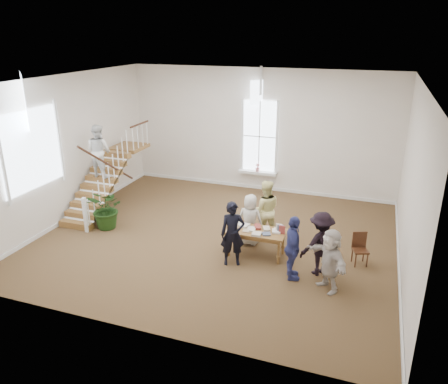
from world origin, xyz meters
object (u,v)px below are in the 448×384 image
at_px(person_yellow, 265,210).
at_px(floor_plant, 107,209).
at_px(woman_cluster_a, 293,248).
at_px(elderly_woman, 250,220).
at_px(side_chair, 360,247).
at_px(woman_cluster_b, 321,244).
at_px(woman_cluster_c, 330,260).
at_px(police_officer, 233,234).
at_px(library_table, 256,233).

height_order(person_yellow, floor_plant, person_yellow).
relative_size(woman_cluster_a, floor_plant, 1.29).
distance_m(elderly_woman, woman_cluster_a, 2.07).
bearing_deg(side_chair, person_yellow, 146.11).
bearing_deg(floor_plant, woman_cluster_b, -4.83).
bearing_deg(floor_plant, elderly_woman, 5.79).
xyz_separation_m(elderly_woman, woman_cluster_c, (2.38, -1.64, 0.03)).
relative_size(woman_cluster_c, side_chair, 1.79).
bearing_deg(woman_cluster_c, woman_cluster_b, 163.15).
xyz_separation_m(police_officer, floor_plant, (-4.28, 0.81, -0.22)).
bearing_deg(police_officer, woman_cluster_c, -31.34).
distance_m(library_table, woman_cluster_a, 1.42).
bearing_deg(woman_cluster_b, woman_cluster_a, -3.59).
height_order(police_officer, person_yellow, person_yellow).
relative_size(elderly_woman, floor_plant, 1.16).
height_order(library_table, woman_cluster_c, woman_cluster_c).
relative_size(person_yellow, woman_cluster_b, 1.07).
relative_size(library_table, woman_cluster_c, 1.02).
height_order(person_yellow, woman_cluster_a, person_yellow).
xyz_separation_m(woman_cluster_a, floor_plant, (-5.86, 1.00, -0.18)).
xyz_separation_m(library_table, elderly_woman, (-0.35, 0.60, 0.09)).
bearing_deg(floor_plant, woman_cluster_a, -9.64).
distance_m(person_yellow, woman_cluster_b, 2.32).
relative_size(woman_cluster_a, side_chair, 1.91).
bearing_deg(floor_plant, side_chair, 2.48).
relative_size(woman_cluster_c, floor_plant, 1.20).
xyz_separation_m(person_yellow, woman_cluster_b, (1.78, -1.49, -0.06)).
distance_m(police_officer, side_chair, 3.32).
xyz_separation_m(person_yellow, side_chair, (2.70, -0.62, -0.42)).
distance_m(elderly_woman, side_chair, 3.01).
distance_m(woman_cluster_c, floor_plant, 6.87).
bearing_deg(woman_cluster_a, floor_plant, 63.74).
relative_size(person_yellow, woman_cluster_a, 1.08).
bearing_deg(elderly_woman, person_yellow, -119.91).
distance_m(library_table, police_officer, 0.82).
bearing_deg(woman_cluster_b, police_officer, -33.66).
relative_size(police_officer, person_yellow, 0.97).
bearing_deg(floor_plant, person_yellow, 11.41).
xyz_separation_m(woman_cluster_b, woman_cluster_c, (0.30, -0.65, -0.06)).
distance_m(woman_cluster_a, side_chair, 2.03).
bearing_deg(woman_cluster_c, elderly_woman, -166.15).
relative_size(library_table, side_chair, 1.82).
bearing_deg(woman_cluster_b, person_yellow, -80.33).
height_order(elderly_woman, woman_cluster_c, woman_cluster_c).
height_order(police_officer, side_chair, police_officer).
bearing_deg(elderly_woman, woman_cluster_b, 155.65).
distance_m(person_yellow, side_chair, 2.80).
xyz_separation_m(police_officer, elderly_woman, (0.10, 1.25, -0.12)).
bearing_deg(woman_cluster_c, woman_cluster_a, -144.15).
xyz_separation_m(woman_cluster_a, woman_cluster_c, (0.90, -0.20, -0.05)).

